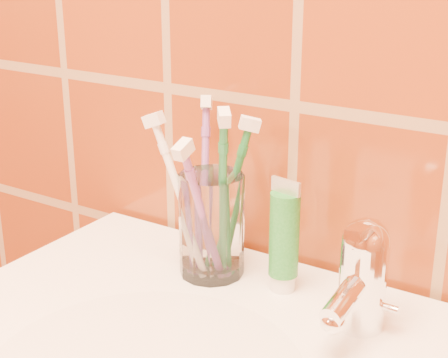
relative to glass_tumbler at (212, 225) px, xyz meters
The scene contains 8 objects.
glass_tumbler is the anchor object (origin of this frame).
toothpaste_tube 0.09m from the glass_tumbler, ahead, with size 0.04×0.03×0.13m.
faucet 0.19m from the glass_tumbler, ahead, with size 0.05×0.11×0.12m.
toothbrush_0 0.05m from the glass_tumbler, 134.82° to the left, with size 0.06×0.09×0.20m, color #784390, non-canonical shape.
toothbrush_1 0.05m from the glass_tumbler, 158.58° to the right, with size 0.09×0.03×0.20m, color white, non-canonical shape.
toothbrush_2 0.05m from the glass_tumbler, 25.85° to the right, with size 0.05×0.06×0.22m, color #207A3E, non-canonical shape.
toothbrush_3 0.04m from the glass_tumbler, 73.81° to the right, with size 0.03×0.09×0.19m, color #864698, non-canonical shape.
toothbrush_4 0.04m from the glass_tumbler, 61.84° to the left, with size 0.06×0.05×0.19m, color #1D6E32, non-canonical shape.
Camera 1 is at (0.35, 0.50, 1.23)m, focal length 55.00 mm.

